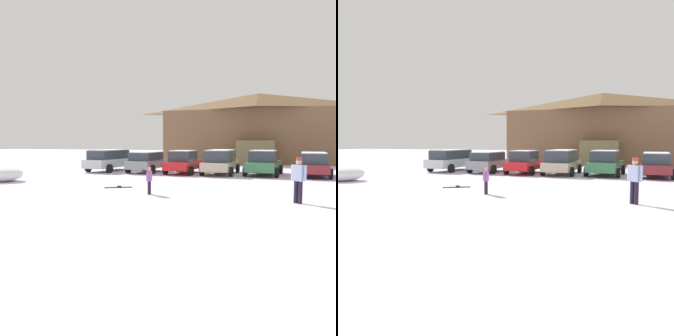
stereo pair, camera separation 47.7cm
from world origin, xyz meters
The scene contains 12 objects.
ground centered at (0.00, 0.00, 0.00)m, with size 160.00×160.00×0.00m, color silver.
ski_lodge centered at (1.52, 28.88, 3.86)m, with size 20.29×10.33×7.63m.
parked_silver_wagon centered at (-8.84, 13.69, 0.90)m, with size 2.44×4.88×1.66m.
parked_grey_wagon centered at (-5.67, 13.58, 0.83)m, with size 2.19×4.08×1.53m.
parked_red_sedan centered at (-2.79, 13.42, 0.83)m, with size 2.26×4.12×1.65m.
parked_beige_suv centered at (-0.20, 13.75, 0.92)m, with size 2.30×4.82×1.70m.
parked_green_coupe centered at (2.68, 13.95, 0.85)m, with size 2.55×4.51×1.69m.
parked_maroon_van centered at (5.77, 13.85, 0.86)m, with size 2.37×4.25×1.58m.
skier_adult_in_blue_parka centered at (4.21, 3.60, 0.94)m, with size 0.51×0.44×1.67m.
skier_child_in_purple_jacket centered at (-1.68, 3.87, 0.66)m, with size 0.17×0.43×1.16m.
pair_of_skis centered at (-3.88, 5.34, 0.02)m, with size 1.32×0.90×0.08m.
plowed_snow_pile centered at (-11.31, 5.63, 0.43)m, with size 2.35×1.88×0.86m, color white.
Camera 2 is at (3.82, -8.89, 2.21)m, focal length 35.00 mm.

